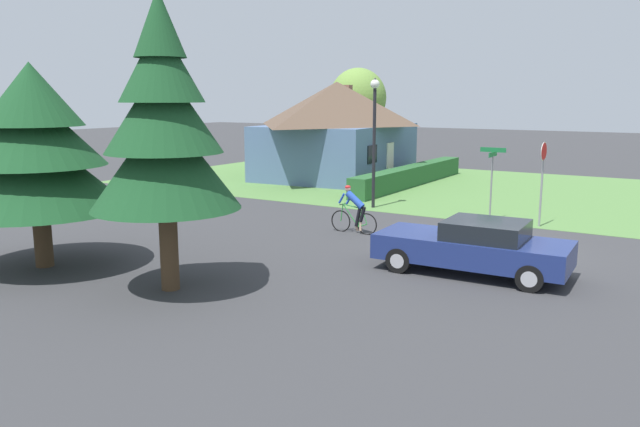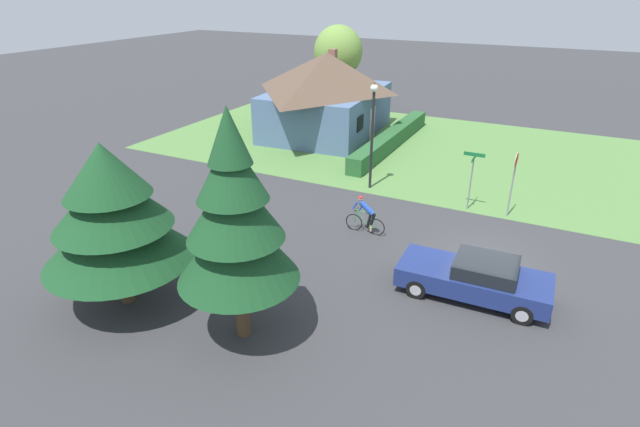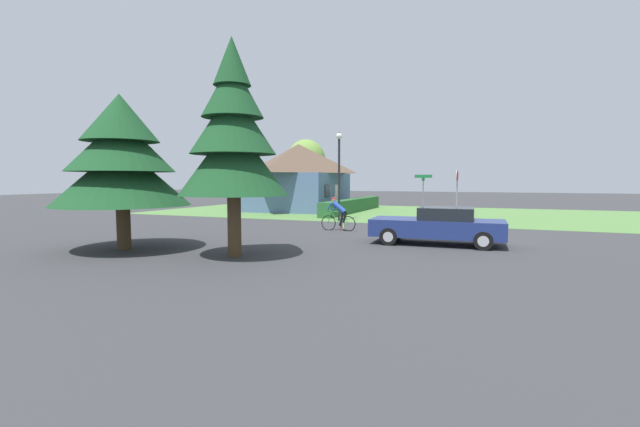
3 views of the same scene
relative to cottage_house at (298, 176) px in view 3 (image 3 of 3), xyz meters
The scene contains 12 objects.
ground_plane 17.89m from the cottage_house, 135.25° to the right, with size 140.00×140.00×0.00m, color #38383A.
grass_verge_right 8.88m from the cottage_house, 93.58° to the right, with size 16.00×36.00×0.01m, color #568442.
cottage_house is the anchor object (origin of this frame).
hedge_row 5.44m from the cottage_house, 101.28° to the right, with size 11.65×0.90×0.96m, color #285B2D.
sedan_left_lane 19.71m from the cottage_house, 139.84° to the right, with size 2.04×4.76×1.37m.
cyclist 14.76m from the cottage_house, 147.67° to the right, with size 0.44×1.69×1.57m.
stop_sign 15.13m from the cottage_house, 122.63° to the right, with size 0.64×0.07×2.88m.
street_lamp 9.98m from the cottage_house, 141.43° to the right, with size 0.36×0.36×5.10m.
street_name_sign 13.77m from the cottage_house, 126.60° to the right, with size 0.90×0.90×2.63m.
conifer_tall_near 21.16m from the cottage_house, 160.31° to the right, with size 3.33×3.33×6.64m.
conifer_tall_far 20.38m from the cottage_house, behind, with size 4.45×4.45×5.22m.
deciduous_tree_right 7.76m from the cottage_house, 19.49° to the left, with size 3.74×3.74×6.27m.
Camera 3 is at (-18.44, -2.05, 2.36)m, focal length 24.00 mm.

